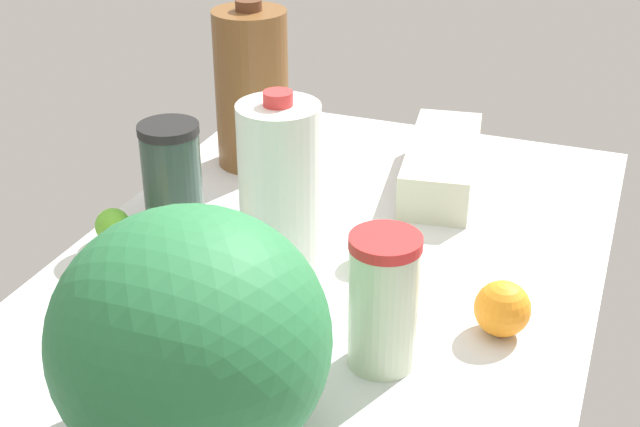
% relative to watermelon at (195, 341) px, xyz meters
% --- Properties ---
extents(countertop, '(1.20, 0.76, 0.03)m').
position_rel_watermelon_xyz_m(countertop, '(0.37, 0.00, -0.15)').
color(countertop, silver).
rests_on(countertop, ground).
extents(watermelon, '(0.29, 0.29, 0.27)m').
position_rel_watermelon_xyz_m(watermelon, '(0.00, 0.00, 0.00)').
color(watermelon, '#28703D').
rests_on(watermelon, countertop).
extents(milk_jug, '(0.11, 0.11, 0.28)m').
position_rel_watermelon_xyz_m(milk_jug, '(0.34, 0.05, -0.00)').
color(milk_jug, white).
rests_on(milk_jug, countertop).
extents(tumbler_cup, '(0.09, 0.09, 0.17)m').
position_rel_watermelon_xyz_m(tumbler_cup, '(0.21, -0.14, -0.05)').
color(tumbler_cup, beige).
rests_on(tumbler_cup, countertop).
extents(egg_carton, '(0.32, 0.15, 0.08)m').
position_rel_watermelon_xyz_m(egg_carton, '(0.72, -0.08, -0.10)').
color(egg_carton, beige).
rests_on(egg_carton, countertop).
extents(shaker_bottle, '(0.09, 0.09, 0.17)m').
position_rel_watermelon_xyz_m(shaker_bottle, '(0.42, 0.27, -0.05)').
color(shaker_bottle, '#293F36').
rests_on(shaker_bottle, countertop).
extents(chocolate_milk_jug, '(0.13, 0.13, 0.29)m').
position_rel_watermelon_xyz_m(chocolate_milk_jug, '(0.69, 0.26, 0.00)').
color(chocolate_milk_jug, brown).
rests_on(chocolate_milk_jug, countertop).
extents(orange_by_jug, '(0.07, 0.07, 0.07)m').
position_rel_watermelon_xyz_m(orange_by_jug, '(0.32, -0.26, -0.10)').
color(orange_by_jug, orange).
rests_on(orange_by_jug, countertop).
extents(lime_loose, '(0.06, 0.06, 0.06)m').
position_rel_watermelon_xyz_m(lime_loose, '(0.43, -0.05, -0.11)').
color(lime_loose, '#65B835').
rests_on(lime_loose, countertop).
extents(lemon_far_back, '(0.07, 0.07, 0.07)m').
position_rel_watermelon_xyz_m(lemon_far_back, '(0.24, 0.28, -0.10)').
color(lemon_far_back, yellow).
rests_on(lemon_far_back, countertop).
extents(lime_near_front, '(0.05, 0.05, 0.05)m').
position_rel_watermelon_xyz_m(lime_near_front, '(0.35, 0.33, -0.11)').
color(lime_near_front, '#62B630').
rests_on(lime_near_front, countertop).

